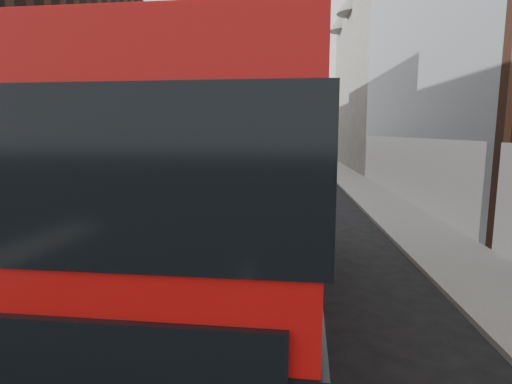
% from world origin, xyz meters
% --- Properties ---
extents(sidewalk_right, '(3.00, 80.00, 0.15)m').
position_xyz_m(sidewalk_right, '(7.50, 25.00, 0.07)').
color(sidewalk_right, slate).
rests_on(sidewalk_right, ground).
extents(sidewalk_left, '(2.00, 80.00, 0.15)m').
position_xyz_m(sidewalk_left, '(-8.00, 25.00, 0.07)').
color(sidewalk_left, slate).
rests_on(sidewalk_left, ground).
extents(building_modern_block, '(5.03, 22.00, 20.00)m').
position_xyz_m(building_modern_block, '(11.47, 21.00, 9.90)').
color(building_modern_block, '#9DA1A7').
rests_on(building_modern_block, ground).
extents(building_victorian, '(6.50, 24.00, 21.00)m').
position_xyz_m(building_victorian, '(11.38, 44.00, 9.66)').
color(building_victorian, '#645E58').
rests_on(building_victorian, ground).
extents(building_left_mid, '(5.00, 24.00, 14.00)m').
position_xyz_m(building_left_mid, '(-11.50, 30.00, 7.00)').
color(building_left_mid, black).
rests_on(building_left_mid, ground).
extents(building_left_far, '(5.00, 20.00, 13.00)m').
position_xyz_m(building_left_far, '(-11.50, 52.00, 6.50)').
color(building_left_far, '#645E58').
rests_on(building_left_far, ground).
extents(street_lamp, '(1.06, 0.22, 7.00)m').
position_xyz_m(street_lamp, '(-8.22, 18.00, 4.18)').
color(street_lamp, black).
rests_on(street_lamp, sidewalk_left).
extents(red_bus, '(3.51, 12.53, 5.01)m').
position_xyz_m(red_bus, '(1.05, 4.38, 2.78)').
color(red_bus, '#AC0C0A').
rests_on(red_bus, ground).
extents(grey_bus, '(2.76, 10.36, 3.32)m').
position_xyz_m(grey_bus, '(2.11, 46.30, 1.78)').
color(grey_bus, black).
rests_on(grey_bus, ground).
extents(car_a, '(1.86, 3.94, 1.30)m').
position_xyz_m(car_a, '(2.58, 19.01, 0.65)').
color(car_a, black).
rests_on(car_a, ground).
extents(car_b, '(1.76, 4.34, 1.40)m').
position_xyz_m(car_b, '(2.28, 21.44, 0.70)').
color(car_b, '#999BA1').
rests_on(car_b, ground).
extents(car_c, '(2.42, 5.53, 1.58)m').
position_xyz_m(car_c, '(2.23, 29.48, 0.79)').
color(car_c, black).
rests_on(car_c, ground).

